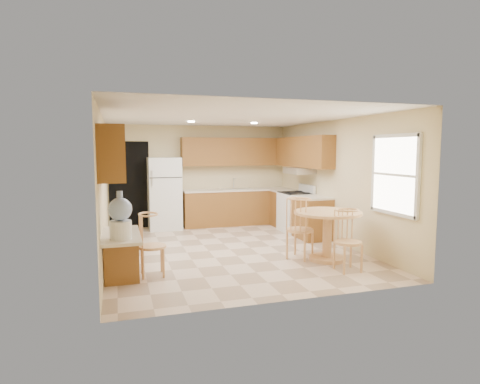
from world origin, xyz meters
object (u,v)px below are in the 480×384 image
object	(u,v)px
stove	(296,212)
chair_table_a	(303,223)
dining_table	(327,228)
water_crock	(120,217)
refrigerator	(164,193)
chair_table_b	(352,235)
chair_desk	(153,240)

from	to	relation	value
stove	chair_table_a	xyz separation A→B (m)	(-0.92, -2.24, 0.18)
dining_table	chair_table_a	distance (m)	0.43
stove	water_crock	xyz separation A→B (m)	(-3.92, -3.19, 0.58)
refrigerator	dining_table	distance (m)	4.32
refrigerator	stove	distance (m)	3.15
chair_table_b	water_crock	size ratio (longest dim) A/B	1.57
chair_desk	chair_table_a	bearing A→B (deg)	95.22
refrigerator	chair_desk	distance (m)	3.75
stove	chair_table_a	size ratio (longest dim) A/B	1.03
chair_table_a	water_crock	world-z (taller)	water_crock
stove	chair_table_b	xyz separation A→B (m)	(-0.52, -3.13, 0.12)
dining_table	chair_table_a	size ratio (longest dim) A/B	1.09
chair_table_b	water_crock	bearing A→B (deg)	1.13
chair_desk	water_crock	world-z (taller)	water_crock
stove	dining_table	size ratio (longest dim) A/B	0.95
water_crock	refrigerator	bearing A→B (deg)	76.61
chair_table_b	dining_table	bearing A→B (deg)	-89.79
refrigerator	dining_table	bearing A→B (deg)	-56.96
refrigerator	water_crock	xyz separation A→B (m)	(-1.05, -4.41, 0.19)
chair_table_a	chair_table_b	bearing A→B (deg)	-16.09
refrigerator	chair_desk	xyz separation A→B (m)	(-0.60, -3.69, -0.28)
dining_table	water_crock	distance (m)	3.53
refrigerator	chair_table_b	size ratio (longest dim) A/B	1.79
chair_table_a	chair_table_b	world-z (taller)	chair_table_a
stove	chair_table_b	size ratio (longest dim) A/B	1.13
chair_table_a	water_crock	bearing A→B (deg)	-112.54
dining_table	chair_desk	size ratio (longest dim) A/B	1.22
refrigerator	dining_table	xyz separation A→B (m)	(2.35, -3.61, -0.30)
stove	chair_table_a	bearing A→B (deg)	-112.29
refrigerator	chair_table_b	world-z (taller)	refrigerator
refrigerator	chair_desk	size ratio (longest dim) A/B	1.82
chair_table_b	chair_desk	bearing A→B (deg)	-12.49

